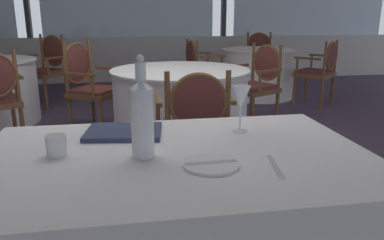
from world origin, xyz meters
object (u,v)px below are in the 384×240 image
at_px(side_plate, 211,164).
at_px(dining_chair_0_0, 321,68).
at_px(menu_book, 124,132).
at_px(dining_chair_0_1, 258,55).
at_px(dining_chair_0_2, 199,65).
at_px(water_bottle, 142,116).
at_px(dining_chair_2_1, 88,81).
at_px(dining_chair_2_2, 195,121).
at_px(wine_glass, 241,98).
at_px(dining_chair_1_2, 48,64).
at_px(dining_chair_2_0, 258,79).
at_px(water_tumbler, 56,145).

distance_m(side_plate, dining_chair_0_0, 4.41).
height_order(side_plate, menu_book, menu_book).
height_order(dining_chair_0_1, dining_chair_0_2, dining_chair_0_1).
xyz_separation_m(water_bottle, dining_chair_0_0, (2.61, 3.58, -0.35)).
distance_m(dining_chair_0_0, dining_chair_2_1, 3.17).
distance_m(dining_chair_0_2, dining_chair_2_2, 3.01).
distance_m(water_bottle, wine_glass, 0.49).
height_order(dining_chair_2_1, dining_chair_2_2, dining_chair_2_1).
height_order(water_bottle, dining_chair_0_0, water_bottle).
xyz_separation_m(menu_book, dining_chair_1_2, (-1.08, 4.03, -0.18)).
distance_m(side_plate, dining_chair_1_2, 4.66).
relative_size(wine_glass, dining_chair_2_2, 0.23).
bearing_deg(dining_chair_1_2, dining_chair_2_1, 59.38).
distance_m(menu_book, dining_chair_0_0, 4.26).
bearing_deg(water_bottle, dining_chair_2_0, 62.88).
bearing_deg(side_plate, dining_chair_2_2, 82.06).
xyz_separation_m(dining_chair_0_0, dining_chair_0_2, (-1.62, 0.56, 0.00)).
bearing_deg(wine_glass, dining_chair_0_1, 69.71).
height_order(water_bottle, dining_chair_0_1, water_bottle).
bearing_deg(dining_chair_2_2, dining_chair_2_1, 30.17).
xyz_separation_m(wine_glass, dining_chair_2_2, (-0.03, 0.95, -0.37)).
xyz_separation_m(water_tumbler, dining_chair_2_0, (1.74, 2.72, -0.24)).
bearing_deg(dining_chair_2_2, dining_chair_0_1, -22.38).
distance_m(dining_chair_0_1, dining_chair_2_0, 2.64).
relative_size(water_tumbler, dining_chair_0_0, 0.08).
relative_size(water_bottle, menu_book, 1.15).
height_order(wine_glass, dining_chair_0_0, wine_glass).
height_order(water_bottle, dining_chair_1_2, water_bottle).
bearing_deg(menu_book, dining_chair_2_2, 69.43).
height_order(wine_glass, dining_chair_0_1, dining_chair_0_1).
height_order(water_bottle, wine_glass, water_bottle).
relative_size(wine_glass, menu_book, 0.64).
xyz_separation_m(side_plate, wine_glass, (0.21, 0.36, 0.15)).
xyz_separation_m(wine_glass, dining_chair_2_1, (-0.91, 2.63, -0.33)).
bearing_deg(dining_chair_2_1, dining_chair_0_1, 73.37).
height_order(water_tumbler, dining_chair_1_2, dining_chair_1_2).
relative_size(water_tumbler, dining_chair_0_1, 0.08).
height_order(side_plate, dining_chair_0_0, dining_chair_0_0).
height_order(water_tumbler, dining_chair_2_0, dining_chair_2_0).
bearing_deg(dining_chair_2_0, dining_chair_2_1, -30.10).
relative_size(dining_chair_0_2, dining_chair_2_2, 1.01).
relative_size(side_plate, water_bottle, 0.54).
distance_m(side_plate, water_bottle, 0.30).
bearing_deg(dining_chair_0_2, wine_glass, -108.98).
bearing_deg(water_bottle, water_tumbler, 168.83).
relative_size(dining_chair_0_1, dining_chair_2_0, 1.03).
relative_size(dining_chair_0_0, dining_chair_2_2, 1.02).
distance_m(water_tumbler, dining_chair_0_0, 4.58).
bearing_deg(menu_book, side_plate, -46.95).
relative_size(dining_chair_0_2, dining_chair_2_0, 0.97).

